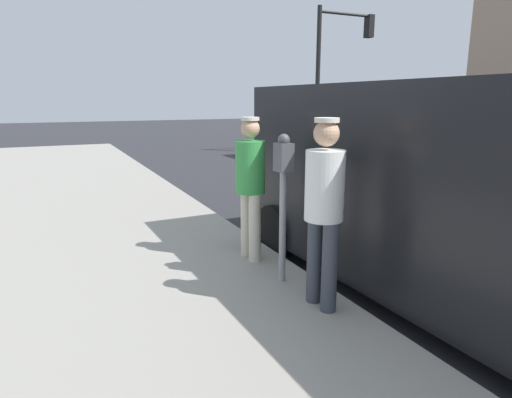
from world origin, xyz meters
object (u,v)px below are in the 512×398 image
at_px(pedestrian_in_white, 324,202).
at_px(traffic_light_corner, 338,57).
at_px(parking_meter_near, 283,183).
at_px(parked_van, 473,191).
at_px(pedestrian_in_green, 250,180).

distance_m(pedestrian_in_white, traffic_light_corner, 13.42).
bearing_deg(parking_meter_near, pedestrian_in_white, 93.46).
bearing_deg(parked_van, traffic_light_corner, -119.79).
relative_size(pedestrian_in_green, parked_van, 0.31).
distance_m(parked_van, traffic_light_corner, 12.90).
bearing_deg(parking_meter_near, pedestrian_in_green, -89.03).
xyz_separation_m(parked_van, traffic_light_corner, (-6.30, -11.00, 2.36)).
distance_m(parking_meter_near, pedestrian_in_green, 0.76).
height_order(pedestrian_in_green, traffic_light_corner, traffic_light_corner).
distance_m(pedestrian_in_green, traffic_light_corner, 12.37).
xyz_separation_m(pedestrian_in_white, parked_van, (-1.46, 0.32, 0.03)).
xyz_separation_m(pedestrian_in_green, traffic_light_corner, (-7.81, -9.28, 2.42)).
relative_size(parking_meter_near, pedestrian_in_white, 0.90).
bearing_deg(pedestrian_in_white, parked_van, 167.77).
height_order(parked_van, traffic_light_corner, traffic_light_corner).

